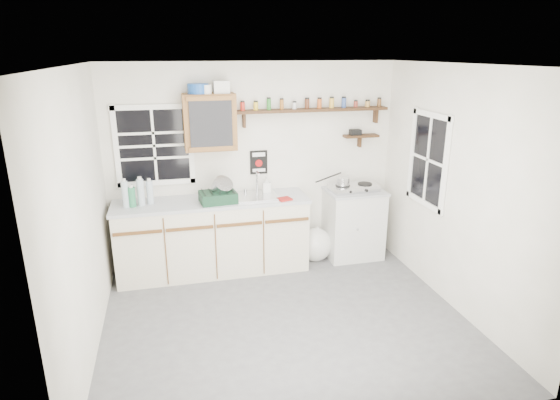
{
  "coord_description": "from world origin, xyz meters",
  "views": [
    {
      "loc": [
        -1.04,
        -4.04,
        2.62
      ],
      "look_at": [
        0.07,
        0.55,
        1.1
      ],
      "focal_mm": 30.0,
      "sensor_mm": 36.0,
      "label": 1
    }
  ],
  "objects_px": {
    "main_cabinet": "(213,236)",
    "upper_cabinet": "(210,122)",
    "right_cabinet": "(353,223)",
    "dish_rack": "(219,194)",
    "hotplate": "(354,188)",
    "spice_shelf": "(313,109)"
  },
  "relations": [
    {
      "from": "upper_cabinet",
      "to": "hotplate",
      "type": "xyz_separation_m",
      "value": [
        1.77,
        -0.14,
        -0.88
      ]
    },
    {
      "from": "right_cabinet",
      "to": "upper_cabinet",
      "type": "bearing_deg",
      "value": 176.24
    },
    {
      "from": "main_cabinet",
      "to": "hotplate",
      "type": "height_order",
      "value": "hotplate"
    },
    {
      "from": "upper_cabinet",
      "to": "dish_rack",
      "type": "bearing_deg",
      "value": -78.14
    },
    {
      "from": "right_cabinet",
      "to": "upper_cabinet",
      "type": "relative_size",
      "value": 1.4
    },
    {
      "from": "upper_cabinet",
      "to": "dish_rack",
      "type": "height_order",
      "value": "upper_cabinet"
    },
    {
      "from": "dish_rack",
      "to": "hotplate",
      "type": "bearing_deg",
      "value": -2.05
    },
    {
      "from": "right_cabinet",
      "to": "main_cabinet",
      "type": "bearing_deg",
      "value": -179.21
    },
    {
      "from": "dish_rack",
      "to": "hotplate",
      "type": "relative_size",
      "value": 0.71
    },
    {
      "from": "main_cabinet",
      "to": "right_cabinet",
      "type": "xyz_separation_m",
      "value": [
        1.83,
        0.03,
        -0.01
      ]
    },
    {
      "from": "right_cabinet",
      "to": "dish_rack",
      "type": "bearing_deg",
      "value": -175.95
    },
    {
      "from": "main_cabinet",
      "to": "upper_cabinet",
      "type": "xyz_separation_m",
      "value": [
        0.03,
        0.14,
        1.36
      ]
    },
    {
      "from": "hotplate",
      "to": "spice_shelf",
      "type": "bearing_deg",
      "value": 153.9
    },
    {
      "from": "dish_rack",
      "to": "spice_shelf",
      "type": "bearing_deg",
      "value": 8.79
    },
    {
      "from": "main_cabinet",
      "to": "dish_rack",
      "type": "bearing_deg",
      "value": -48.9
    },
    {
      "from": "right_cabinet",
      "to": "spice_shelf",
      "type": "height_order",
      "value": "spice_shelf"
    },
    {
      "from": "right_cabinet",
      "to": "hotplate",
      "type": "height_order",
      "value": "hotplate"
    },
    {
      "from": "main_cabinet",
      "to": "dish_rack",
      "type": "relative_size",
      "value": 5.22
    },
    {
      "from": "upper_cabinet",
      "to": "spice_shelf",
      "type": "distance_m",
      "value": 1.28
    },
    {
      "from": "spice_shelf",
      "to": "dish_rack",
      "type": "relative_size",
      "value": 4.32
    },
    {
      "from": "right_cabinet",
      "to": "upper_cabinet",
      "type": "height_order",
      "value": "upper_cabinet"
    },
    {
      "from": "right_cabinet",
      "to": "upper_cabinet",
      "type": "distance_m",
      "value": 2.26
    }
  ]
}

